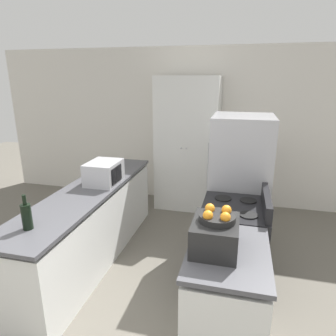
{
  "coord_description": "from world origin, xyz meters",
  "views": [
    {
      "loc": [
        0.85,
        -1.46,
        2.11
      ],
      "look_at": [
        0.0,
        1.95,
        1.05
      ],
      "focal_mm": 32.0,
      "sensor_mm": 36.0,
      "label": 1
    }
  ],
  "objects_px": {
    "microwave": "(104,173)",
    "wine_bottle": "(27,216)",
    "toaster_oven": "(215,235)",
    "fruit_bowl": "(217,216)",
    "stove": "(232,246)",
    "pantry_cabinet": "(187,144)",
    "refrigerator": "(239,185)"
  },
  "relations": [
    {
      "from": "wine_bottle",
      "to": "microwave",
      "type": "bearing_deg",
      "value": 84.14
    },
    {
      "from": "microwave",
      "to": "stove",
      "type": "bearing_deg",
      "value": -11.86
    },
    {
      "from": "pantry_cabinet",
      "to": "microwave",
      "type": "xyz_separation_m",
      "value": [
        -0.72,
        -1.58,
        -0.05
      ]
    },
    {
      "from": "stove",
      "to": "refrigerator",
      "type": "height_order",
      "value": "refrigerator"
    },
    {
      "from": "pantry_cabinet",
      "to": "microwave",
      "type": "distance_m",
      "value": 1.74
    },
    {
      "from": "stove",
      "to": "microwave",
      "type": "height_order",
      "value": "microwave"
    },
    {
      "from": "pantry_cabinet",
      "to": "fruit_bowl",
      "type": "xyz_separation_m",
      "value": [
        0.72,
        -2.72,
        0.09
      ]
    },
    {
      "from": "refrigerator",
      "to": "fruit_bowl",
      "type": "relative_size",
      "value": 6.42
    },
    {
      "from": "pantry_cabinet",
      "to": "fruit_bowl",
      "type": "distance_m",
      "value": 2.82
    },
    {
      "from": "fruit_bowl",
      "to": "wine_bottle",
      "type": "bearing_deg",
      "value": -177.47
    },
    {
      "from": "stove",
      "to": "wine_bottle",
      "type": "height_order",
      "value": "wine_bottle"
    },
    {
      "from": "toaster_oven",
      "to": "wine_bottle",
      "type": "bearing_deg",
      "value": -177.6
    },
    {
      "from": "pantry_cabinet",
      "to": "wine_bottle",
      "type": "distance_m",
      "value": 2.91
    },
    {
      "from": "wine_bottle",
      "to": "fruit_bowl",
      "type": "height_order",
      "value": "fruit_bowl"
    },
    {
      "from": "stove",
      "to": "fruit_bowl",
      "type": "relative_size",
      "value": 3.98
    },
    {
      "from": "stove",
      "to": "fruit_bowl",
      "type": "bearing_deg",
      "value": -98.14
    },
    {
      "from": "wine_bottle",
      "to": "toaster_oven",
      "type": "distance_m",
      "value": 1.55
    },
    {
      "from": "wine_bottle",
      "to": "fruit_bowl",
      "type": "xyz_separation_m",
      "value": [
        1.56,
        0.07,
        0.15
      ]
    },
    {
      "from": "stove",
      "to": "toaster_oven",
      "type": "bearing_deg",
      "value": -98.78
    },
    {
      "from": "wine_bottle",
      "to": "pantry_cabinet",
      "type": "bearing_deg",
      "value": 73.22
    },
    {
      "from": "toaster_oven",
      "to": "fruit_bowl",
      "type": "distance_m",
      "value": 0.15
    },
    {
      "from": "wine_bottle",
      "to": "refrigerator",
      "type": "bearing_deg",
      "value": 44.23
    },
    {
      "from": "stove",
      "to": "fruit_bowl",
      "type": "distance_m",
      "value": 1.08
    },
    {
      "from": "toaster_oven",
      "to": "fruit_bowl",
      "type": "relative_size",
      "value": 1.54
    },
    {
      "from": "stove",
      "to": "wine_bottle",
      "type": "distance_m",
      "value": 1.97
    },
    {
      "from": "wine_bottle",
      "to": "toaster_oven",
      "type": "xyz_separation_m",
      "value": [
        1.55,
        0.06,
        -0.0
      ]
    },
    {
      "from": "stove",
      "to": "wine_bottle",
      "type": "relative_size",
      "value": 3.45
    },
    {
      "from": "pantry_cabinet",
      "to": "toaster_oven",
      "type": "xyz_separation_m",
      "value": [
        0.71,
        -2.72,
        -0.07
      ]
    },
    {
      "from": "refrigerator",
      "to": "wine_bottle",
      "type": "relative_size",
      "value": 5.56
    },
    {
      "from": "pantry_cabinet",
      "to": "stove",
      "type": "xyz_separation_m",
      "value": [
        0.83,
        -1.91,
        -0.62
      ]
    },
    {
      "from": "toaster_oven",
      "to": "fruit_bowl",
      "type": "bearing_deg",
      "value": 22.46
    },
    {
      "from": "microwave",
      "to": "wine_bottle",
      "type": "bearing_deg",
      "value": -95.86
    }
  ]
}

